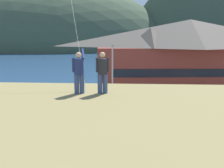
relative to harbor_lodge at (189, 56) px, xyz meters
name	(u,v)px	position (x,y,z in m)	size (l,w,h in m)	color
ground_plane	(107,159)	(-10.55, -20.53, -5.80)	(600.00, 600.00, 0.00)	#66604C
parking_lot_pad	(111,133)	(-10.55, -15.53, -5.75)	(40.00, 20.00, 0.10)	gray
bay_water	(121,61)	(-10.55, 39.47, -5.78)	(360.00, 84.00, 0.03)	navy
far_hill_east_peak	(25,46)	(-63.77, 100.69, -5.80)	(149.72, 54.25, 48.90)	#3D4C38
far_hill_center_saddle	(38,47)	(-53.95, 93.85, -5.80)	(134.62, 72.62, 64.10)	#3D4C38
harbor_lodge	(189,56)	(0.00, 0.00, 0.00)	(28.63, 11.28, 10.97)	brown
storage_shed_near_lot	(1,109)	(-20.30, -17.07, -3.09)	(7.93, 5.47, 5.22)	beige
wharf_dock	(121,77)	(-10.09, 11.82, -5.45)	(3.20, 13.11, 0.70)	#70604C
moored_boat_wharfside	(106,73)	(-13.32, 13.71, -5.08)	(2.49, 5.93, 2.16)	#23564C
moored_boat_outer_mooring	(138,73)	(-6.79, 13.91, -5.08)	(2.34, 6.20, 2.16)	#23564C
parked_car_mid_row_center	(141,147)	(-7.97, -20.53, -4.73)	(4.22, 2.10, 1.82)	#9EA3A8
parked_car_back_row_left	(160,116)	(-5.69, -13.24, -4.73)	(4.21, 2.07, 1.82)	navy
parked_car_corner_spot	(97,119)	(-11.94, -14.58, -4.73)	(4.20, 2.06, 1.82)	#236633
parked_car_back_row_right	(60,139)	(-14.43, -19.40, -4.73)	(4.26, 2.17, 1.82)	#B28923
parking_light_pole	(112,75)	(-10.69, -9.98, -1.18)	(0.24, 0.78, 7.93)	#ADADB2
person_kite_flyer	(79,71)	(-11.15, -28.27, 2.30)	(0.52, 0.70, 1.86)	#384770
person_companion	(102,71)	(-10.17, -28.20, 2.29)	(0.54, 0.40, 1.74)	#384770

